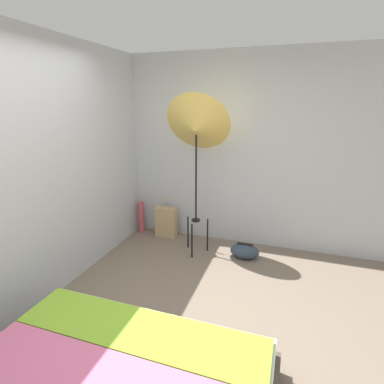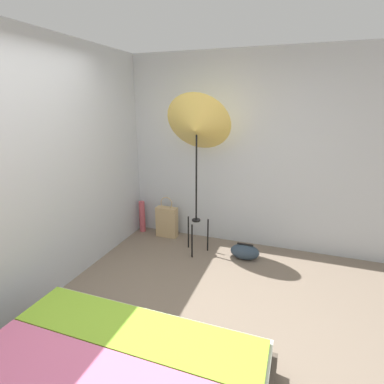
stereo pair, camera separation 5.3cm
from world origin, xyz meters
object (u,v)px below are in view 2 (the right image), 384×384
(photo_umbrella, at_px, (197,128))
(duffel_bag, at_px, (245,252))
(tote_bag, at_px, (167,222))
(paper_roll, at_px, (142,216))

(photo_umbrella, distance_m, duffel_bag, 1.69)
(tote_bag, relative_size, paper_roll, 1.27)
(tote_bag, relative_size, duffel_bag, 1.67)
(duffel_bag, bearing_deg, photo_umbrella, -177.71)
(paper_roll, bearing_deg, photo_umbrella, -19.73)
(tote_bag, height_order, paper_roll, tote_bag)
(photo_umbrella, xyz_separation_m, duffel_bag, (0.66, 0.03, -1.56))
(tote_bag, bearing_deg, duffel_bag, -13.54)
(photo_umbrella, xyz_separation_m, paper_roll, (-1.01, 0.36, -1.41))
(photo_umbrella, xyz_separation_m, tote_bag, (-0.57, 0.32, -1.42))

